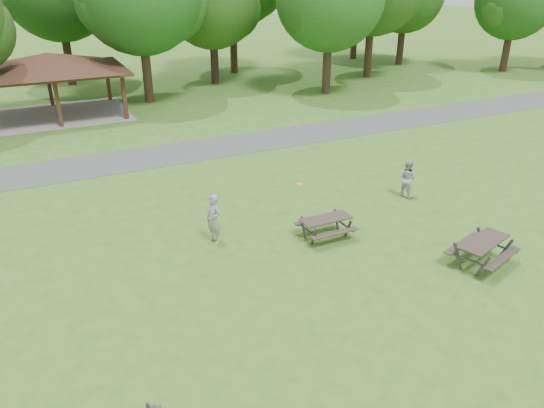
% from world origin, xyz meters
% --- Properties ---
extents(ground, '(160.00, 160.00, 0.00)m').
position_xyz_m(ground, '(0.00, 0.00, 0.00)').
color(ground, '#37651D').
rests_on(ground, ground).
extents(asphalt_path, '(120.00, 3.20, 0.02)m').
position_xyz_m(asphalt_path, '(0.00, 14.00, 0.01)').
color(asphalt_path, '#444446').
rests_on(asphalt_path, ground).
extents(pavilion, '(8.60, 7.01, 3.76)m').
position_xyz_m(pavilion, '(-4.00, 24.00, 3.06)').
color(pavilion, '#322112').
rests_on(pavilion, ground).
extents(tree_row_f, '(7.35, 7.00, 9.55)m').
position_xyz_m(tree_row_f, '(8.09, 28.53, 5.84)').
color(tree_row_f, black).
rests_on(tree_row_f, ground).
extents(tree_row_j, '(6.72, 6.40, 8.96)m').
position_xyz_m(tree_row_j, '(32.08, 22.53, 5.56)').
color(tree_row_j, black).
rests_on(tree_row_j, ground).
extents(picnic_table_middle, '(1.75, 1.42, 0.75)m').
position_xyz_m(picnic_table_middle, '(2.69, 3.28, 0.56)').
color(picnic_table_middle, '#302722').
rests_on(picnic_table_middle, ground).
extents(picnic_table_far, '(2.34, 2.09, 0.85)m').
position_xyz_m(picnic_table_far, '(6.15, -0.35, 0.62)').
color(picnic_table_far, '#2E2621').
rests_on(picnic_table_far, ground).
extents(frisbee_in_flight, '(0.28, 0.28, 0.02)m').
position_xyz_m(frisbee_in_flight, '(2.42, 4.73, 1.49)').
color(frisbee_in_flight, gold).
rests_on(frisbee_in_flight, ground).
extents(frisbee_thrower, '(0.59, 0.73, 1.72)m').
position_xyz_m(frisbee_thrower, '(-0.86, 4.62, 0.86)').
color(frisbee_thrower, gray).
rests_on(frisbee_thrower, ground).
extents(frisbee_catcher, '(0.79, 0.90, 1.54)m').
position_xyz_m(frisbee_catcher, '(7.42, 4.89, 0.77)').
color(frisbee_catcher, '#AFAFB2').
rests_on(frisbee_catcher, ground).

